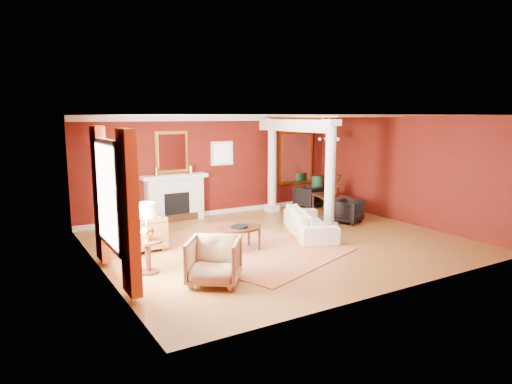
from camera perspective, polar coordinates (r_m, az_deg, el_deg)
ground at (r=10.66m, az=3.01°, el=-6.20°), size 8.00×8.00×0.00m
room_shell at (r=10.30m, az=3.11°, el=4.67°), size 8.04×7.04×2.92m
fireplace at (r=12.84m, az=-10.11°, el=-0.69°), size 1.85×0.42×1.29m
overmantel_mirror at (r=12.81m, az=-10.49°, el=4.94°), size 0.95×0.07×1.15m
flank_window_left at (r=12.38m, az=-17.25°, el=4.05°), size 0.70×0.07×0.70m
flank_window_right at (r=13.44m, az=-4.26°, el=4.85°), size 0.70×0.07×0.70m
left_window at (r=8.27m, az=-17.52°, el=-1.12°), size 0.21×2.55×2.60m
column_front at (r=11.62m, az=9.25°, el=2.18°), size 0.36×0.36×2.80m
column_back at (r=13.78m, az=2.03°, el=3.43°), size 0.36×0.36×2.80m
header_beam at (r=12.80m, az=4.75°, el=8.29°), size 0.30×3.20×0.32m
amber_ceiling at (r=13.38m, az=9.22°, el=9.32°), size 2.30×3.40×0.04m
dining_mirror at (r=14.81m, az=5.01°, el=4.30°), size 1.30×0.07×1.70m
chandelier at (r=13.46m, az=9.18°, el=6.68°), size 0.60×0.62×0.75m
crown_trim at (r=13.28m, az=-5.29°, el=9.19°), size 8.00×0.08×0.16m
base_trim at (r=13.58m, az=-5.11°, el=-2.54°), size 8.00×0.08×0.12m
rug at (r=10.20m, az=-1.95°, el=-6.88°), size 4.36×4.98×0.02m
sofa at (r=11.20m, az=6.74°, el=-3.24°), size 1.45×2.26×0.86m
armchair_leopard at (r=10.16m, az=-13.94°, el=-4.75°), size 0.80×0.86×0.86m
armchair_stripe at (r=8.00m, az=-5.28°, el=-8.29°), size 1.18×1.17×0.89m
coffee_table at (r=9.82m, az=-2.08°, el=-4.70°), size 1.03×1.03×0.52m
coffee_book at (r=9.80m, az=-2.16°, el=-3.83°), size 0.15×0.06×0.21m
side_table at (r=8.60m, az=-13.47°, el=-4.30°), size 0.53×0.53×1.33m
dining_table at (r=13.75m, az=9.70°, el=-0.94°), size 0.92×1.61×0.85m
dining_chair_near at (r=12.65m, az=11.43°, el=-2.25°), size 0.87×0.85×0.70m
dining_chair_far at (r=14.66m, az=6.55°, el=-0.46°), size 0.87×0.84×0.73m
green_urn at (r=14.90m, az=7.64°, el=-0.23°), size 0.41×0.41×0.99m
potted_plant at (r=13.69m, az=9.60°, el=1.89°), size 0.73×0.77×0.50m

